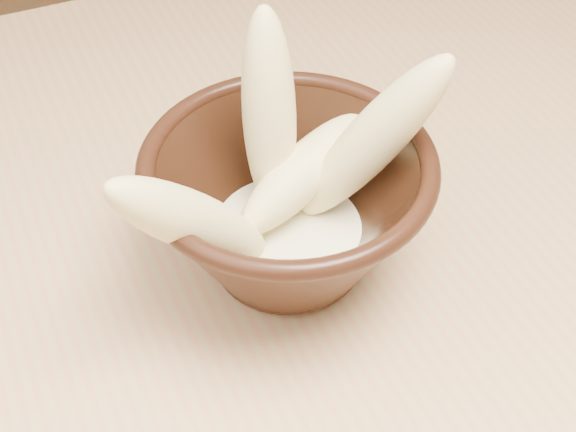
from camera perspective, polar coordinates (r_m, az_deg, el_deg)
name	(u,v)px	position (r m, az deg, el deg)	size (l,w,h in m)	color
table	(89,360)	(0.65, -13.98, -9.92)	(1.20, 0.80, 0.75)	tan
bowl	(288,206)	(0.54, 0.00, 0.68)	(0.20, 0.20, 0.11)	black
milk_puddle	(288,233)	(0.56, 0.00, -1.24)	(0.11, 0.11, 0.02)	#F1EAC1
banana_upright	(269,115)	(0.54, -1.34, 7.22)	(0.04, 0.04, 0.15)	#E9D989
banana_left	(193,221)	(0.49, -6.79, -0.37)	(0.04, 0.04, 0.15)	#E9D989
banana_right	(372,141)	(0.53, 5.97, 5.31)	(0.04, 0.04, 0.16)	#E9D989
banana_across	(303,173)	(0.55, 1.05, 3.08)	(0.04, 0.04, 0.12)	#E9D989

